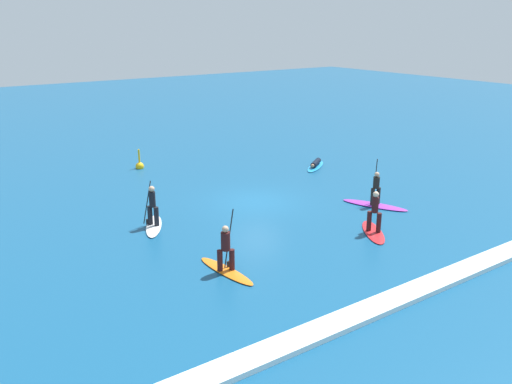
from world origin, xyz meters
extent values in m
plane|color=navy|center=(0.00, 0.00, 0.00)|extent=(120.00, 120.00, 0.00)
ellipsoid|color=purple|center=(4.40, -3.88, 0.05)|extent=(2.04, 3.30, 0.09)
cylinder|color=black|center=(4.58, -3.90, 0.51)|extent=(0.26, 0.26, 0.83)
cylinder|color=black|center=(4.22, -3.86, 0.51)|extent=(0.26, 0.26, 0.83)
cylinder|color=black|center=(4.40, -3.88, 1.20)|extent=(0.41, 0.41, 0.56)
sphere|color=tan|center=(4.40, -3.88, 1.61)|extent=(0.32, 0.32, 0.24)
cylinder|color=black|center=(4.57, -3.64, 1.19)|extent=(0.25, 0.14, 2.19)
cube|color=black|center=(4.57, -3.64, 0.15)|extent=(0.21, 0.14, 0.32)
ellipsoid|color=orange|center=(-5.37, -5.85, 0.04)|extent=(0.90, 3.00, 0.08)
cylinder|color=#381414|center=(-5.18, -5.94, 0.47)|extent=(0.22, 0.22, 0.78)
cylinder|color=#381414|center=(-5.57, -5.76, 0.47)|extent=(0.22, 0.22, 0.78)
cylinder|color=#381414|center=(-5.37, -5.85, 1.20)|extent=(0.37, 0.37, 0.68)
sphere|color=tan|center=(-5.37, -5.85, 1.66)|extent=(0.27, 0.27, 0.25)
cylinder|color=black|center=(-5.12, -5.68, 1.18)|extent=(0.47, 0.09, 2.17)
cube|color=black|center=(-5.12, -5.68, 0.14)|extent=(0.21, 0.08, 0.32)
ellipsoid|color=white|center=(-5.67, -0.28, 0.05)|extent=(1.86, 2.72, 0.10)
cylinder|color=black|center=(-5.59, -0.42, 0.52)|extent=(0.29, 0.29, 0.84)
cylinder|color=black|center=(-5.76, -0.14, 0.52)|extent=(0.29, 0.29, 0.84)
cylinder|color=black|center=(-5.67, -0.28, 1.28)|extent=(0.38, 0.38, 0.68)
sphere|color=tan|center=(-5.67, -0.28, 1.75)|extent=(0.35, 0.35, 0.26)
cylinder|color=black|center=(-5.81, -0.03, 1.10)|extent=(0.42, 0.25, 1.97)
cube|color=black|center=(-5.81, -0.03, 0.16)|extent=(0.20, 0.15, 0.32)
ellipsoid|color=#1E8CD1|center=(6.81, 3.33, 0.04)|extent=(2.73, 2.21, 0.08)
cylinder|color=black|center=(6.85, 3.36, 0.26)|extent=(1.32, 1.07, 0.35)
sphere|color=#A37556|center=(6.20, 2.90, 0.28)|extent=(0.30, 0.30, 0.21)
ellipsoid|color=red|center=(1.77, -6.27, 0.04)|extent=(2.12, 2.65, 0.08)
cylinder|color=#381414|center=(1.68, -6.08, 0.50)|extent=(0.28, 0.28, 0.86)
cylinder|color=#381414|center=(1.86, -6.46, 0.50)|extent=(0.28, 0.28, 0.86)
cylinder|color=#381414|center=(1.77, -6.27, 1.27)|extent=(0.39, 0.39, 0.67)
sphere|color=beige|center=(1.77, -6.27, 1.73)|extent=(0.35, 0.35, 0.25)
sphere|color=yellow|center=(-2.29, 9.26, 0.13)|extent=(0.51, 0.51, 0.51)
cylinder|color=yellow|center=(-2.29, 9.26, 0.60)|extent=(0.11, 0.11, 1.20)
cube|color=white|center=(0.00, -10.80, 0.09)|extent=(20.62, 0.90, 0.18)
camera|label=1|loc=(-14.39, -20.75, 8.63)|focal=37.28mm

